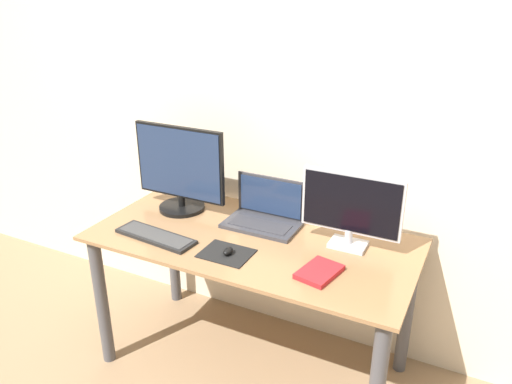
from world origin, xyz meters
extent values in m
cube|color=beige|center=(0.00, 0.81, 1.25)|extent=(7.00, 0.05, 2.50)
cube|color=olive|center=(0.00, 0.37, 0.75)|extent=(1.53, 0.75, 0.02)
cylinder|color=#47474C|center=(-0.70, 0.06, 0.37)|extent=(0.06, 0.06, 0.74)
cylinder|color=#47474C|center=(-0.70, 0.68, 0.37)|extent=(0.06, 0.06, 0.74)
cylinder|color=#47474C|center=(0.70, 0.68, 0.37)|extent=(0.06, 0.06, 0.74)
cylinder|color=black|center=(-0.48, 0.50, 0.76)|extent=(0.24, 0.24, 0.02)
cylinder|color=black|center=(-0.48, 0.50, 0.80)|extent=(0.04, 0.04, 0.06)
cube|color=black|center=(-0.48, 0.50, 1.01)|extent=(0.51, 0.02, 0.38)
cube|color=#1E2D4C|center=(-0.48, 0.49, 1.01)|extent=(0.49, 0.01, 0.36)
cube|color=#B2B2B7|center=(0.43, 0.50, 0.76)|extent=(0.17, 0.12, 0.02)
cylinder|color=#B2B2B7|center=(0.43, 0.50, 0.81)|extent=(0.04, 0.04, 0.07)
cube|color=#B2B2B7|center=(0.43, 0.50, 0.97)|extent=(0.46, 0.02, 0.28)
cube|color=black|center=(0.43, 0.49, 0.97)|extent=(0.43, 0.01, 0.26)
cube|color=#333338|center=(-0.01, 0.50, 0.76)|extent=(0.37, 0.21, 0.02)
cube|color=#2D2D33|center=(-0.01, 0.48, 0.77)|extent=(0.30, 0.12, 0.00)
cube|color=#333338|center=(-0.01, 0.61, 0.88)|extent=(0.37, 0.01, 0.21)
cube|color=#1E2D4C|center=(-0.01, 0.60, 0.88)|extent=(0.33, 0.00, 0.18)
cube|color=black|center=(-0.41, 0.17, 0.76)|extent=(0.42, 0.16, 0.02)
cube|color=#383838|center=(-0.41, 0.17, 0.77)|extent=(0.39, 0.14, 0.00)
cube|color=black|center=(-0.03, 0.19, 0.76)|extent=(0.22, 0.18, 0.00)
ellipsoid|color=black|center=(-0.02, 0.18, 0.77)|extent=(0.04, 0.06, 0.03)
cube|color=red|center=(0.39, 0.21, 0.77)|extent=(0.17, 0.22, 0.02)
cube|color=white|center=(0.39, 0.21, 0.77)|extent=(0.17, 0.21, 0.02)
camera|label=1|loc=(0.95, -1.48, 1.87)|focal=35.00mm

